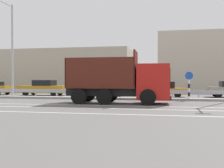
{
  "coord_description": "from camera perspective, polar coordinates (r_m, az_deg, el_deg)",
  "views": [
    {
      "loc": [
        4.31,
        -19.15,
        1.63
      ],
      "look_at": [
        0.54,
        0.49,
        1.31
      ],
      "focal_mm": 42.0,
      "sensor_mm": 36.0,
      "label": 1
    }
  ],
  "objects": [
    {
      "name": "street_lamp_1",
      "position": [
        25.13,
        -21.1,
        7.79
      ],
      "size": [
        0.7,
        2.35,
        8.34
      ],
      "color": "#ADADB2",
      "rests_on": "ground_plane"
    },
    {
      "name": "ground_plane",
      "position": [
        19.7,
        -1.83,
        -3.84
      ],
      "size": [
        320.0,
        320.0,
        0.0
      ],
      "primitive_type": "plane",
      "color": "#605E5B"
    },
    {
      "name": "median_island",
      "position": [
        21.82,
        -0.56,
        -3.14
      ],
      "size": [
        38.06,
        1.1,
        0.18
      ],
      "primitive_type": "cube",
      "color": "gray",
      "rests_on": "ground_plane"
    },
    {
      "name": "lane_strip_1",
      "position": [
        14.92,
        -1.04,
        -5.35
      ],
      "size": [
        69.2,
        0.16,
        0.01
      ],
      "primitive_type": "cube",
      "color": "silver",
      "rests_on": "ground_plane"
    },
    {
      "name": "background_building_0",
      "position": [
        42.66,
        -11.98,
        2.79
      ],
      "size": [
        23.97,
        10.06,
        6.09
      ],
      "primitive_type": "cube",
      "color": "#B7AD99",
      "rests_on": "ground_plane"
    },
    {
      "name": "parked_car_4",
      "position": [
        26.01,
        -2.01,
        -1.15
      ],
      "size": [
        3.93,
        1.95,
        1.33
      ],
      "rotation": [
        0.0,
        0.0,
        -1.57
      ],
      "color": "black",
      "rests_on": "ground_plane"
    },
    {
      "name": "dump_truck",
      "position": [
        18.08,
        4.29,
        0.04
      ],
      "size": [
        7.18,
        2.75,
        3.61
      ],
      "rotation": [
        0.0,
        0.0,
        -1.56
      ],
      "color": "red",
      "rests_on": "ground_plane"
    },
    {
      "name": "parked_car_5",
      "position": [
        25.21,
        11.48,
        -1.17
      ],
      "size": [
        4.03,
        2.04,
        1.46
      ],
      "rotation": [
        0.0,
        0.0,
        1.49
      ],
      "color": "#B27A14",
      "rests_on": "ground_plane"
    },
    {
      "name": "lane_strip_2",
      "position": [
        12.65,
        -3.24,
        -6.48
      ],
      "size": [
        69.2,
        0.16,
        0.01
      ],
      "primitive_type": "cube",
      "color": "silver",
      "rests_on": "ground_plane"
    },
    {
      "name": "parked_car_3",
      "position": [
        27.94,
        -14.69,
        -0.83
      ],
      "size": [
        4.85,
        2.17,
        1.61
      ],
      "rotation": [
        0.0,
        0.0,
        1.61
      ],
      "color": "#B27A14",
      "rests_on": "ground_plane"
    },
    {
      "name": "median_road_sign",
      "position": [
        21.44,
        16.42,
        -0.3
      ],
      "size": [
        0.68,
        0.16,
        2.3
      ],
      "color": "white",
      "rests_on": "ground_plane"
    },
    {
      "name": "lane_strip_0",
      "position": [
        16.51,
        0.14,
        -4.74
      ],
      "size": [
        69.2,
        0.16,
        0.01
      ],
      "primitive_type": "cube",
      "color": "silver",
      "rests_on": "ground_plane"
    },
    {
      "name": "median_guardrail",
      "position": [
        22.96,
        0.03,
        -1.74
      ],
      "size": [
        69.2,
        0.09,
        0.78
      ],
      "color": "#9EA0A5",
      "rests_on": "ground_plane"
    }
  ]
}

